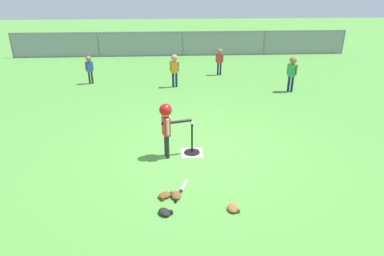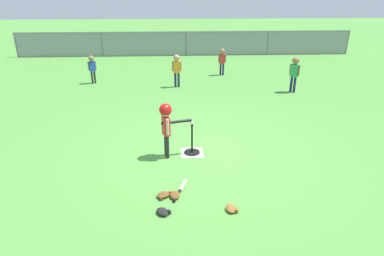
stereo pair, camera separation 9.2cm
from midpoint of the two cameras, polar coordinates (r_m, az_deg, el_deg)
ground_plane at (r=6.85m, az=1.68°, el=-4.06°), size 60.00×60.00×0.00m
home_plate at (r=6.80m, az=-0.39°, el=-4.24°), size 0.44×0.44×0.01m
batting_tee at (r=6.75m, az=-0.39°, el=-3.55°), size 0.32×0.32×0.62m
baseball_on_tee at (r=6.52m, az=-0.40°, el=0.88°), size 0.07×0.07×0.07m
batter_child at (r=6.34m, az=-4.82°, el=1.43°), size 0.62×0.31×1.11m
fielder_deep_left at (r=11.12m, az=-3.25°, el=10.50°), size 0.32×0.22×1.09m
fielder_deep_right at (r=11.03m, az=16.55°, el=9.60°), size 0.27×0.25×1.12m
fielder_deep_center at (r=12.05m, az=-17.39°, el=10.09°), size 0.25×0.19×0.97m
fielder_near_left at (r=12.77m, az=4.53°, el=11.83°), size 0.29×0.20×1.00m
spare_bat_silver at (r=5.65m, az=-2.05°, el=-10.17°), size 0.26×0.60×0.06m
glove_by_plate at (r=5.46m, az=-3.26°, el=-11.42°), size 0.18×0.23×0.07m
glove_near_bats at (r=5.47m, az=-5.19°, el=-11.40°), size 0.27×0.24×0.07m
glove_tossed_aside at (r=5.12m, az=-5.20°, el=-14.14°), size 0.26×0.27×0.07m
glove_outfield_drop at (r=5.21m, az=6.54°, el=-13.48°), size 0.17×0.22×0.07m
outfield_fence at (r=16.52m, az=-1.80°, el=14.38°), size 16.06×0.06×1.15m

